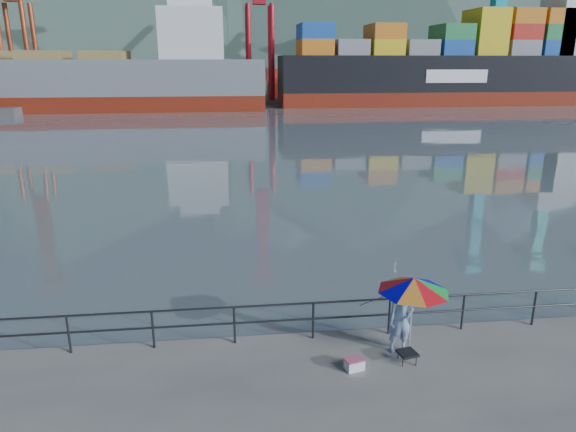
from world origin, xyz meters
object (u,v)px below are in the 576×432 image
Objects in this scene: cooler_bag at (354,365)px; container_ship at (455,67)px; beach_umbrella at (414,285)px; fisherman at (401,320)px; bulk_carrier at (82,81)px.

container_ship is at bearing 49.58° from cooler_bag.
cooler_bag is at bearing -164.72° from beach_umbrella.
cooler_bag is at bearing -115.20° from container_ship.
fisherman is 1.07m from beach_umbrella.
container_ship reaches higher than fisherman.
beach_umbrella is at bearing -70.24° from bulk_carrier.
fisherman is at bearing -114.58° from container_ship.
cooler_bag is 0.01× the size of container_ship.
bulk_carrier is at bearing 109.76° from beach_umbrella.
container_ship is (33.47, 73.78, 3.99)m from beach_umbrella.
container_ship is (34.91, 74.17, 5.76)m from cooler_bag.
fisherman is 81.02m from container_ship.
beach_umbrella reaches higher than cooler_bag.
fisherman is 0.03× the size of container_ship.
fisherman is 1.59m from cooler_bag.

